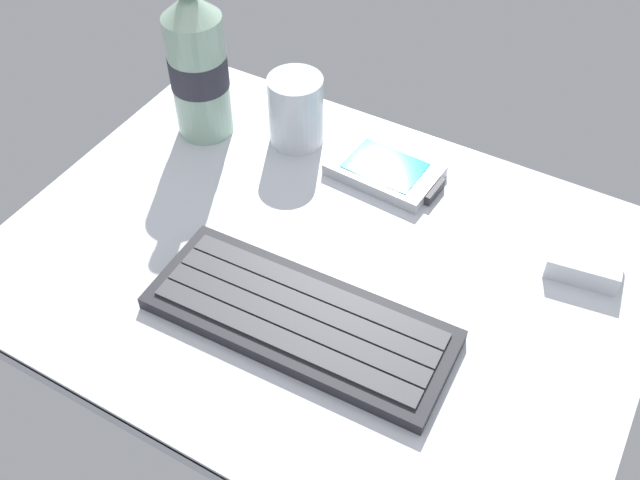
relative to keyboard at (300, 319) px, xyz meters
The scene contains 6 objects.
ground_plane 8.19cm from the keyboard, 106.65° to the left, with size 64.00×48.00×2.80cm.
keyboard is the anchor object (origin of this frame).
handheld_device 22.84cm from the keyboard, 95.73° to the left, with size 13.14×8.36×1.50cm.
juice_cup 27.50cm from the keyboard, 121.39° to the left, with size 6.40×6.40×8.50cm.
water_bottle 32.67cm from the keyboard, 141.52° to the left, with size 6.73×6.73×20.80cm.
charger_block 29.13cm from the keyboard, 43.42° to the left, with size 7.00×5.60×2.40cm, color silver.
Camera 1 is at (24.18, -42.73, 55.69)cm, focal length 41.04 mm.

